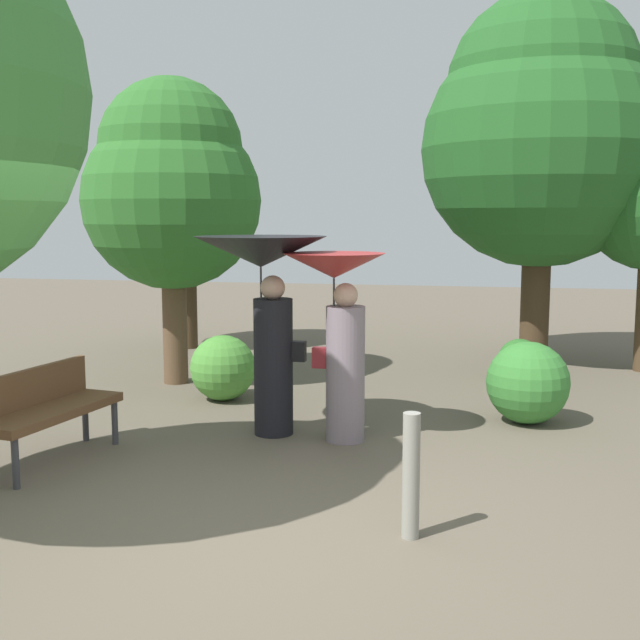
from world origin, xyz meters
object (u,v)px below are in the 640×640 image
object	(u,v)px
park_bench	(45,406)
path_marker_post	(411,476)
person_right	(339,314)
person_left	(265,286)
tree_far_back	(172,185)
tree_near_left	(186,203)
tree_near_right	(541,129)

from	to	relation	value
park_bench	path_marker_post	bearing A→B (deg)	-98.11
person_right	park_bench	xyz separation A→B (m)	(-2.44, -1.20, -0.73)
person_left	path_marker_post	bearing A→B (deg)	-150.18
path_marker_post	tree_far_back	bearing A→B (deg)	128.16
person_right	person_left	bearing A→B (deg)	77.72
person_right	tree_near_left	xyz separation A→B (m)	(-3.43, 4.87, 1.15)
tree_near_left	tree_far_back	size ratio (longest dim) A/B	0.93
park_bench	person_left	bearing A→B (deg)	-43.53
tree_near_left	path_marker_post	bearing A→B (deg)	-58.59
tree_far_back	path_marker_post	xyz separation A→B (m)	(3.49, -4.44, -2.14)
person_right	path_marker_post	bearing A→B (deg)	-163.91
person_left	park_bench	xyz separation A→B (m)	(-1.67, -1.28, -0.99)
person_left	tree_near_right	distance (m)	5.63
person_left	path_marker_post	size ratio (longest dim) A/B	2.27
tree_far_back	tree_near_left	bearing A→B (deg)	107.64
park_bench	tree_far_back	size ratio (longest dim) A/B	0.40
park_bench	tree_far_back	bearing A→B (deg)	11.44
person_right	path_marker_post	distance (m)	2.54
person_left	tree_near_left	size ratio (longest dim) A/B	0.54
person_right	tree_near_right	world-z (taller)	tree_near_right
path_marker_post	person_left	bearing A→B (deg)	125.79
person_right	tree_near_right	size ratio (longest dim) A/B	0.34
person_left	park_bench	distance (m)	2.33
tree_near_right	tree_far_back	size ratio (longest dim) A/B	1.36
person_right	path_marker_post	size ratio (longest dim) A/B	2.10
person_left	person_right	size ratio (longest dim) A/B	1.08
person_right	tree_near_left	distance (m)	6.06
path_marker_post	park_bench	bearing A→B (deg)	162.88
person_right	park_bench	world-z (taller)	person_right
tree_near_right	path_marker_post	xyz separation A→B (m)	(-1.20, -6.77, -2.97)
path_marker_post	person_right	bearing A→B (deg)	112.06
park_bench	tree_near_left	world-z (taller)	tree_near_left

